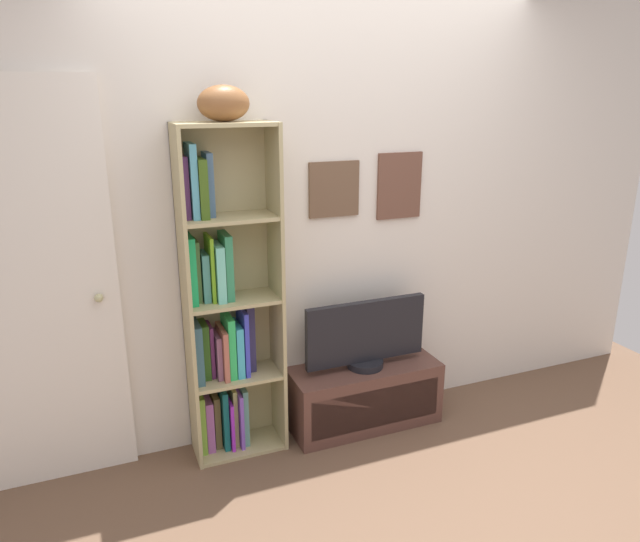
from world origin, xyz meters
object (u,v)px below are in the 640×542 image
at_px(television, 366,335).
at_px(football, 224,103).
at_px(tv_stand, 364,395).
at_px(door, 26,296).
at_px(bookshelf, 223,313).

bearing_deg(television, football, 176.90).
height_order(tv_stand, door, door).
bearing_deg(tv_stand, bookshelf, 174.78).
relative_size(bookshelf, football, 6.95).
bearing_deg(bookshelf, television, -5.14).
xyz_separation_m(bookshelf, door, (-0.94, 0.07, 0.20)).
bearing_deg(door, bookshelf, -4.51).
bearing_deg(football, television, -3.10).
height_order(bookshelf, football, football).
relative_size(bookshelf, television, 2.43).
height_order(football, television, football).
xyz_separation_m(football, television, (0.78, -0.04, -1.32)).
height_order(television, door, door).
bearing_deg(tv_stand, football, 176.82).
distance_m(football, tv_stand, 1.89).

